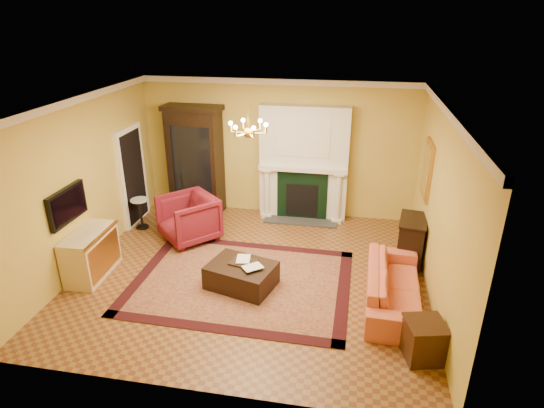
% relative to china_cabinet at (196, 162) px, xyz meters
% --- Properties ---
extents(floor, '(6.00, 5.50, 0.02)m').
position_rel_china_cabinet_xyz_m(floor, '(1.82, -2.49, -1.17)').
color(floor, brown).
rests_on(floor, ground).
extents(ceiling, '(6.00, 5.50, 0.02)m').
position_rel_china_cabinet_xyz_m(ceiling, '(1.82, -2.49, 1.85)').
color(ceiling, white).
rests_on(ceiling, wall_back).
extents(wall_back, '(6.00, 0.02, 3.00)m').
position_rel_china_cabinet_xyz_m(wall_back, '(1.82, 0.27, 0.34)').
color(wall_back, gold).
rests_on(wall_back, floor).
extents(wall_front, '(6.00, 0.02, 3.00)m').
position_rel_china_cabinet_xyz_m(wall_front, '(1.82, -5.25, 0.34)').
color(wall_front, gold).
rests_on(wall_front, floor).
extents(wall_left, '(0.02, 5.50, 3.00)m').
position_rel_china_cabinet_xyz_m(wall_left, '(-1.19, -2.49, 0.34)').
color(wall_left, gold).
rests_on(wall_left, floor).
extents(wall_right, '(0.02, 5.50, 3.00)m').
position_rel_china_cabinet_xyz_m(wall_right, '(4.83, -2.49, 0.34)').
color(wall_right, gold).
rests_on(wall_right, floor).
extents(fireplace, '(1.90, 0.70, 2.50)m').
position_rel_china_cabinet_xyz_m(fireplace, '(2.42, 0.08, 0.03)').
color(fireplace, silver).
rests_on(fireplace, wall_back).
extents(crown_molding, '(6.00, 5.50, 0.12)m').
position_rel_china_cabinet_xyz_m(crown_molding, '(1.82, -1.53, 1.78)').
color(crown_molding, silver).
rests_on(crown_molding, ceiling).
extents(doorway, '(0.08, 1.05, 2.10)m').
position_rel_china_cabinet_xyz_m(doorway, '(-1.14, -0.79, -0.12)').
color(doorway, white).
rests_on(doorway, wall_left).
extents(tv_panel, '(0.09, 0.95, 0.58)m').
position_rel_china_cabinet_xyz_m(tv_panel, '(-1.13, -3.09, 0.19)').
color(tv_panel, black).
rests_on(tv_panel, wall_left).
extents(gilt_mirror, '(0.06, 0.76, 1.05)m').
position_rel_china_cabinet_xyz_m(gilt_mirror, '(4.78, -1.09, 0.49)').
color(gilt_mirror, gold).
rests_on(gilt_mirror, wall_right).
extents(chandelier, '(0.63, 0.55, 0.53)m').
position_rel_china_cabinet_xyz_m(chandelier, '(1.82, -2.49, 1.44)').
color(chandelier, gold).
rests_on(chandelier, ceiling).
extents(oriental_rug, '(3.73, 2.82, 0.01)m').
position_rel_china_cabinet_xyz_m(oriental_rug, '(1.71, -2.78, -1.16)').
color(oriental_rug, '#4F1211').
rests_on(oriental_rug, floor).
extents(china_cabinet, '(1.21, 0.65, 2.33)m').
position_rel_china_cabinet_xyz_m(china_cabinet, '(0.00, 0.00, 0.00)').
color(china_cabinet, black).
rests_on(china_cabinet, floor).
extents(wingback_armchair, '(1.36, 1.36, 1.02)m').
position_rel_china_cabinet_xyz_m(wingback_armchair, '(0.30, -1.43, -0.65)').
color(wingback_armchair, maroon).
rests_on(wingback_armchair, floor).
extents(pedestal_table, '(0.37, 0.37, 0.66)m').
position_rel_china_cabinet_xyz_m(pedestal_table, '(-0.88, -1.12, -0.78)').
color(pedestal_table, black).
rests_on(pedestal_table, floor).
extents(commode, '(0.56, 1.12, 0.82)m').
position_rel_china_cabinet_xyz_m(commode, '(-0.91, -3.01, -0.75)').
color(commode, beige).
rests_on(commode, floor).
extents(coral_sofa, '(0.70, 2.14, 0.83)m').
position_rel_china_cabinet_xyz_m(coral_sofa, '(4.22, -2.93, -0.75)').
color(coral_sofa, '#BD5F3C').
rests_on(coral_sofa, floor).
extents(end_table, '(0.56, 0.56, 0.54)m').
position_rel_china_cabinet_xyz_m(end_table, '(4.54, -4.14, -0.89)').
color(end_table, black).
rests_on(end_table, floor).
extents(console_table, '(0.54, 0.81, 0.84)m').
position_rel_china_cabinet_xyz_m(console_table, '(4.60, -1.56, -0.74)').
color(console_table, black).
rests_on(console_table, floor).
extents(leather_ottoman, '(1.24, 1.04, 0.40)m').
position_rel_china_cabinet_xyz_m(leather_ottoman, '(1.75, -2.91, -0.95)').
color(leather_ottoman, black).
rests_on(leather_ottoman, oriental_rug).
extents(ottoman_tray, '(0.49, 0.42, 0.03)m').
position_rel_china_cabinet_xyz_m(ottoman_tray, '(1.77, -2.84, -0.74)').
color(ottoman_tray, black).
rests_on(ottoman_tray, leather_ottoman).
extents(book_a, '(0.23, 0.06, 0.31)m').
position_rel_china_cabinet_xyz_m(book_a, '(1.64, -2.81, -0.57)').
color(book_a, gray).
rests_on(book_a, ottoman_tray).
extents(book_b, '(0.16, 0.19, 0.31)m').
position_rel_china_cabinet_xyz_m(book_b, '(1.90, -2.92, -0.56)').
color(book_b, gray).
rests_on(book_b, ottoman_tray).
extents(topiary_left, '(0.14, 0.14, 0.39)m').
position_rel_china_cabinet_xyz_m(topiary_left, '(1.71, 0.04, 0.28)').
color(topiary_left, gray).
rests_on(topiary_left, fireplace).
extents(topiary_right, '(0.16, 0.16, 0.43)m').
position_rel_china_cabinet_xyz_m(topiary_right, '(3.11, 0.04, 0.30)').
color(topiary_right, gray).
rests_on(topiary_right, fireplace).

